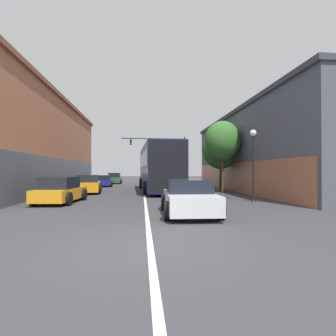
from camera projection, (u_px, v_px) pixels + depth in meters
name	position (u px, v px, depth m)	size (l,w,h in m)	color
ground_plane	(150.00, 245.00, 5.97)	(160.00, 160.00, 0.00)	#38383D
lane_center_line	(144.00, 190.00, 22.89)	(0.14, 45.99, 0.01)	silver
building_left_brick	(9.00, 144.00, 21.57)	(9.66, 21.73, 7.62)	#A86647
building_right_storefront	(278.00, 150.00, 22.90)	(8.80, 22.81, 6.77)	#4C515B
bus	(158.00, 166.00, 22.24)	(3.32, 11.83, 3.73)	navy
hatchback_foreground	(189.00, 197.00, 10.23)	(2.17, 3.96, 1.35)	silver
parked_car_left_near	(88.00, 184.00, 20.04)	(2.33, 4.35, 1.39)	orange
parked_car_left_mid	(115.00, 179.00, 35.22)	(2.04, 4.29, 1.44)	#285633
parked_car_left_far	(103.00, 181.00, 28.66)	(2.13, 4.04, 1.23)	navy
parked_car_left_distant	(61.00, 191.00, 13.85)	(2.16, 4.00, 1.38)	orange
traffic_signal_gantry	(166.00, 149.00, 36.17)	(8.82, 0.36, 6.45)	black
street_lamp	(253.00, 156.00, 14.38)	(0.36, 0.36, 3.96)	black
street_tree_near	(222.00, 141.00, 20.27)	(2.75, 2.47, 5.57)	#4C3823
street_tree_far	(220.00, 149.00, 22.63)	(3.15, 2.83, 5.31)	#3D2D1E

